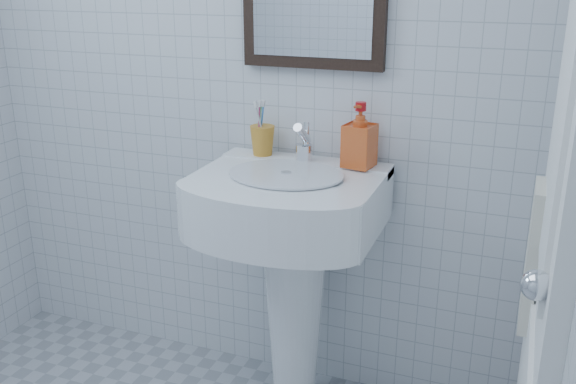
% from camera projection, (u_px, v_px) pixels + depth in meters
% --- Properties ---
extents(wall_back, '(2.20, 0.02, 2.50)m').
position_uv_depth(wall_back, '(243.00, 61.00, 2.31)').
color(wall_back, silver).
rests_on(wall_back, ground).
extents(washbasin, '(0.61, 0.45, 0.94)m').
position_uv_depth(washbasin, '(292.00, 252.00, 2.24)').
color(washbasin, white).
rests_on(washbasin, ground).
extents(faucet, '(0.06, 0.13, 0.15)m').
position_uv_depth(faucet, '(304.00, 145.00, 2.22)').
color(faucet, silver).
rests_on(faucet, washbasin).
extents(toothbrush_cup, '(0.10, 0.10, 0.11)m').
position_uv_depth(toothbrush_cup, '(262.00, 140.00, 2.30)').
color(toothbrush_cup, orange).
rests_on(toothbrush_cup, washbasin).
extents(soap_dispenser, '(0.11, 0.11, 0.22)m').
position_uv_depth(soap_dispenser, '(360.00, 135.00, 2.14)').
color(soap_dispenser, red).
rests_on(soap_dispenser, washbasin).
extents(bathroom_door, '(0.04, 0.80, 2.00)m').
position_uv_depth(bathroom_door, '(557.00, 231.00, 1.45)').
color(bathroom_door, white).
rests_on(bathroom_door, ground).
extents(towel_ring, '(0.01, 0.18, 0.18)m').
position_uv_depth(towel_ring, '(551.00, 190.00, 1.57)').
color(towel_ring, silver).
rests_on(towel_ring, wall_right).
extents(hand_towel, '(0.03, 0.16, 0.38)m').
position_uv_depth(hand_towel, '(533.00, 256.00, 1.63)').
color(hand_towel, beige).
rests_on(hand_towel, towel_ring).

